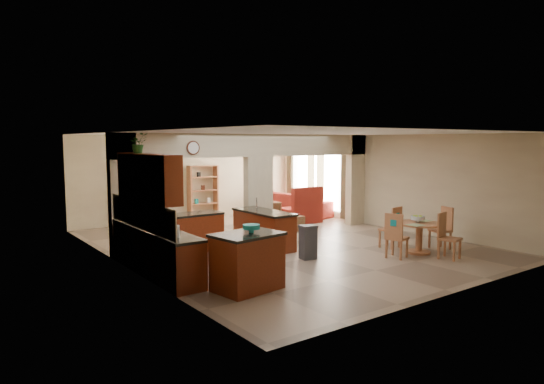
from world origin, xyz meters
TOP-DOWN VIEW (x-y plane):
  - floor at (0.00, 0.00)m, footprint 10.00×10.00m
  - ceiling at (0.00, 0.00)m, footprint 10.00×10.00m
  - wall_back at (0.00, 5.00)m, footprint 8.00×0.00m
  - wall_front at (0.00, -5.00)m, footprint 8.00×0.00m
  - wall_left at (-4.00, 0.00)m, footprint 0.00×10.00m
  - wall_right at (4.00, 0.00)m, footprint 0.00×10.00m
  - partition_left_pier at (-3.70, 1.00)m, footprint 0.60×0.25m
  - partition_center_pier at (0.00, 1.00)m, footprint 0.80×0.25m
  - partition_right_pier at (3.70, 1.00)m, footprint 0.60×0.25m
  - partition_header at (0.00, 1.00)m, footprint 8.00×0.25m
  - kitchen_counter at (-3.26, -0.25)m, footprint 2.52×3.29m
  - upper_cabinets at (-3.82, -0.80)m, footprint 0.35×2.40m
  - peninsula at (-0.60, -0.11)m, footprint 0.70×1.85m
  - wall_clock at (-2.00, 0.85)m, footprint 0.34×0.03m
  - rug at (1.20, 2.10)m, footprint 1.60×1.30m
  - fireplace at (-1.60, 4.83)m, footprint 1.60×0.35m
  - shelving_unit at (0.35, 4.82)m, footprint 1.00×0.32m
  - window_a at (3.97, 2.30)m, footprint 0.02×0.90m
  - window_b at (3.97, 4.00)m, footprint 0.02×0.90m
  - glazed_door at (3.97, 3.15)m, footprint 0.02×0.70m
  - drape_a_left at (3.93, 1.70)m, footprint 0.10×0.28m
  - drape_a_right at (3.93, 2.90)m, footprint 0.10×0.28m
  - drape_b_left at (3.93, 3.40)m, footprint 0.10×0.28m
  - drape_b_right at (3.93, 4.60)m, footprint 0.10×0.28m
  - ceiling_fan at (1.50, 3.00)m, footprint 1.00×1.00m
  - kitchen_island at (-2.80, -2.74)m, footprint 1.28×0.99m
  - teal_bowl at (-2.71, -2.72)m, footprint 0.30×0.30m
  - trash_can at (-0.48, -1.64)m, footprint 0.38×0.34m
  - dining_table at (1.96, -2.76)m, footprint 1.06×1.06m
  - fruit_bowl at (1.97, -2.69)m, footprint 0.32×0.32m
  - sofa at (3.30, 3.52)m, footprint 2.91×1.61m
  - chaise at (2.49, 2.27)m, footprint 1.18×0.98m
  - armchair at (1.23, 2.52)m, footprint 0.85×0.87m
  - ottoman at (1.37, 1.31)m, footprint 0.59×0.59m
  - plant at (-3.82, -0.36)m, footprint 0.42×0.38m
  - chair_north at (1.90, -2.03)m, footprint 0.47×0.47m
  - chair_east at (2.86, -2.78)m, footprint 0.52×0.52m
  - chair_south at (2.04, -3.42)m, footprint 0.50×0.50m
  - chair_west at (1.11, -2.77)m, footprint 0.52×0.52m

SIDE VIEW (x-z plane):
  - floor at x=0.00m, z-range 0.00..0.00m
  - rug at x=1.20m, z-range 0.00..0.01m
  - ottoman at x=1.37m, z-range 0.00..0.43m
  - chaise at x=2.49m, z-range 0.00..0.46m
  - trash_can at x=-0.48m, z-range 0.00..0.70m
  - armchair at x=1.23m, z-range 0.00..0.76m
  - sofa at x=3.30m, z-range 0.00..0.80m
  - peninsula at x=-0.60m, z-range 0.00..0.91m
  - kitchen_counter at x=-3.26m, z-range -0.27..1.20m
  - dining_table at x=1.96m, z-range 0.12..0.85m
  - kitchen_island at x=-2.80m, z-range 0.00..1.01m
  - chair_north at x=1.90m, z-range 0.04..1.07m
  - chair_east at x=2.86m, z-range 0.04..1.07m
  - chair_south at x=2.04m, z-range 0.04..1.07m
  - chair_west at x=1.11m, z-range 0.04..1.07m
  - fireplace at x=-1.60m, z-range 0.01..1.21m
  - fruit_bowl at x=1.97m, z-range 0.72..0.89m
  - shelving_unit at x=0.35m, z-range 0.00..1.80m
  - glazed_door at x=3.97m, z-range 0.00..2.10m
  - teal_bowl at x=-2.71m, z-range 1.01..1.15m
  - partition_center_pier at x=0.00m, z-range 0.00..2.20m
  - drape_a_left at x=3.93m, z-range 0.05..2.35m
  - drape_a_right at x=3.93m, z-range 0.05..2.35m
  - drape_b_left at x=3.93m, z-range 0.05..2.35m
  - drape_b_right at x=3.93m, z-range 0.05..2.35m
  - window_a at x=3.97m, z-range 0.25..2.15m
  - window_b at x=3.97m, z-range 0.25..2.15m
  - partition_left_pier at x=-3.70m, z-range 0.00..2.80m
  - partition_right_pier at x=3.70m, z-range 0.00..2.80m
  - wall_back at x=0.00m, z-range -2.60..5.40m
  - wall_front at x=0.00m, z-range -2.60..5.40m
  - wall_left at x=-4.00m, z-range -3.60..6.40m
  - wall_right at x=4.00m, z-range -3.60..6.40m
  - upper_cabinets at x=-3.82m, z-range 1.47..2.37m
  - wall_clock at x=-2.00m, z-range 2.28..2.62m
  - partition_header at x=0.00m, z-range 2.20..2.80m
  - ceiling_fan at x=1.50m, z-range 2.51..2.61m
  - plant at x=-3.82m, z-range 2.37..2.77m
  - ceiling at x=0.00m, z-range 2.80..2.80m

